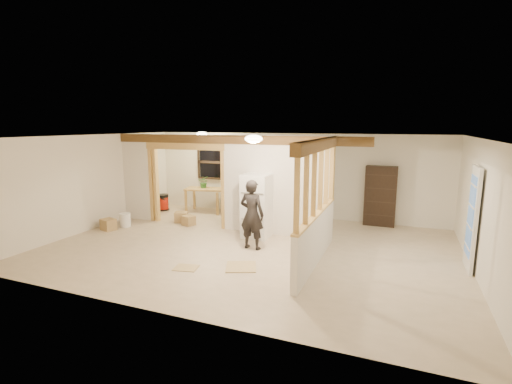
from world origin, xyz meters
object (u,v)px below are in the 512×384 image
at_px(woman, 252,215).
at_px(work_table, 205,200).
at_px(bookshelf, 380,196).
at_px(shop_vac, 163,202).
at_px(refrigerator, 257,206).

distance_m(woman, work_table, 3.89).
xyz_separation_m(work_table, bookshelf, (5.26, 0.36, 0.44)).
bearing_deg(shop_vac, woman, -30.46).
relative_size(refrigerator, bookshelf, 0.95).
bearing_deg(woman, bookshelf, -123.82).
xyz_separation_m(refrigerator, shop_vac, (-3.90, 1.55, -0.52)).
bearing_deg(work_table, woman, -57.11).
bearing_deg(work_table, shop_vac, -179.61).
height_order(work_table, bookshelf, bookshelf).
xyz_separation_m(refrigerator, work_table, (-2.50, 1.86, -0.40)).
distance_m(refrigerator, work_table, 3.14).
distance_m(refrigerator, shop_vac, 4.23).
bearing_deg(work_table, bookshelf, -8.14).
xyz_separation_m(shop_vac, bookshelf, (6.67, 0.66, 0.56)).
bearing_deg(shop_vac, work_table, 12.39).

